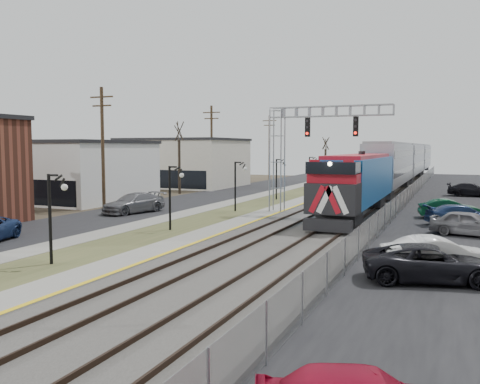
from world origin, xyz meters
The scene contains 22 objects.
street_west centered at (-11.50, 35.00, 0.02)m, with size 7.00×120.00×0.04m, color black.
sidewalk centered at (-7.00, 35.00, 0.04)m, with size 2.00×120.00×0.08m, color gray.
grass_median centered at (-4.00, 35.00, 0.03)m, with size 4.00×120.00×0.06m, color #424B28.
platform centered at (-1.00, 35.00, 0.12)m, with size 2.00×120.00×0.24m, color gray.
ballast_bed centered at (4.00, 35.00, 0.10)m, with size 8.00×120.00×0.20m, color #595651.
platform_edge centered at (-0.12, 35.00, 0.24)m, with size 0.24×120.00×0.01m, color gold.
track_near centered at (2.00, 35.00, 0.28)m, with size 1.58×120.00×0.15m.
track_far centered at (5.50, 35.00, 0.28)m, with size 1.58×120.00×0.15m.
train centered at (5.50, 63.93, 2.92)m, with size 3.00×85.85×5.33m.
signal_gantry centered at (1.22, 27.99, 5.59)m, with size 9.00×1.07×8.15m.
lampposts centered at (-4.00, 18.29, 2.00)m, with size 0.14×62.14×4.00m.
utility_poles centered at (-14.50, 25.00, 5.00)m, with size 0.28×80.28×10.00m.
fence centered at (8.20, 35.00, 0.80)m, with size 0.04×120.00×1.60m, color gray.
buildings_west centered at (-21.00, 24.21, 3.01)m, with size 14.00×67.00×7.00m.
bare_trees centered at (-12.66, 38.91, 2.70)m, with size 12.30×42.30×5.95m.
car_lot_b centered at (11.62, 12.90, 0.74)m, with size 1.57×4.49×1.48m, color white.
car_lot_c centered at (11.39, 11.50, 0.71)m, with size 2.35×5.09×1.41m, color black.
car_lot_d centered at (12.59, 27.10, 0.68)m, with size 1.90×4.68×1.36m, color navy.
car_lot_e centered at (12.91, 23.01, 0.72)m, with size 1.71×4.25×1.45m, color slate.
car_lot_f centered at (11.77, 30.33, 0.69)m, with size 1.46×4.19×1.38m, color #0D4427.
car_street_b centered at (-10.92, 24.06, 0.77)m, with size 2.16×5.32×1.54m, color slate.
car_lot_g centered at (13.67, 48.96, 0.69)m, with size 1.94×4.78×1.39m, color black.
Camera 1 is at (12.16, -8.81, 5.15)m, focal length 38.00 mm.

